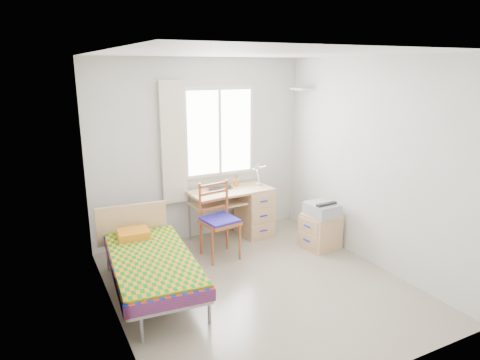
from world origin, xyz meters
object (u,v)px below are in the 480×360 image
(bed, at_px, (150,260))
(chair, at_px, (219,216))
(printer, at_px, (322,209))
(desk, at_px, (250,209))
(cabinet, at_px, (321,231))

(bed, height_order, chair, chair)
(printer, bearing_deg, chair, 157.96)
(desk, xyz_separation_m, chair, (-0.72, -0.45, 0.15))
(desk, xyz_separation_m, cabinet, (0.65, -0.87, -0.16))
(desk, height_order, printer, desk)
(desk, bearing_deg, cabinet, -55.69)
(cabinet, xyz_separation_m, printer, (-0.03, -0.04, 0.34))
(printer, bearing_deg, bed, 178.54)
(bed, relative_size, desk, 1.55)
(cabinet, height_order, printer, printer)
(desk, distance_m, chair, 0.86)
(cabinet, relative_size, printer, 1.20)
(bed, height_order, desk, bed)
(cabinet, bearing_deg, printer, -139.11)
(desk, height_order, chair, chair)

